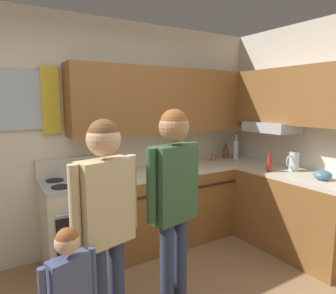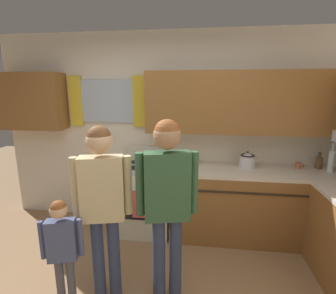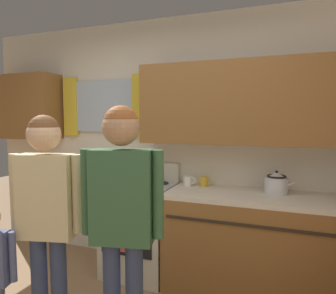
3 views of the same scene
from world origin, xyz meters
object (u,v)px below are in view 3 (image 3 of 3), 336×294
stove_oven (141,227)px  mug_ceramic_white (188,181)px  adult_holding_child (46,205)px  adult_in_plaid (122,207)px  mug_mustard_yellow (204,181)px  stovetop_kettle (277,183)px

stove_oven → mug_ceramic_white: size_ratio=8.76×
mug_ceramic_white → adult_holding_child: (-0.56, -1.33, 0.05)m
adult_holding_child → adult_in_plaid: bearing=3.8°
mug_ceramic_white → mug_mustard_yellow: size_ratio=1.04×
stove_oven → mug_mustard_yellow: 0.80m
adult_holding_child → adult_in_plaid: size_ratio=0.97×
mug_mustard_yellow → stovetop_kettle: stovetop_kettle is taller
stove_oven → adult_holding_child: adult_holding_child is taller
mug_ceramic_white → adult_in_plaid: size_ratio=0.08×
adult_in_plaid → adult_holding_child: bearing=-176.2°
stovetop_kettle → adult_holding_child: size_ratio=0.17×
stove_oven → adult_holding_child: size_ratio=0.69×
mug_ceramic_white → mug_mustard_yellow: bearing=17.0°
stovetop_kettle → adult_in_plaid: (-0.85, -1.26, 0.04)m
stovetop_kettle → adult_in_plaid: size_ratio=0.17×
mug_mustard_yellow → adult_holding_child: size_ratio=0.08×
stove_oven → mug_ceramic_white: (0.46, 0.14, 0.48)m
stove_oven → mug_mustard_yellow: (0.61, 0.19, 0.48)m
stove_oven → stovetop_kettle: bearing=4.5°
mug_ceramic_white → mug_mustard_yellow: mug_ceramic_white is taller
stove_oven → adult_holding_child: bearing=-94.9°
mug_ceramic_white → adult_holding_child: 1.45m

